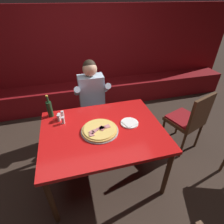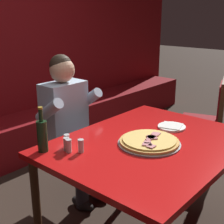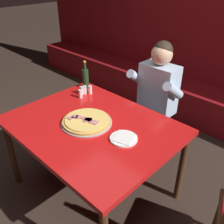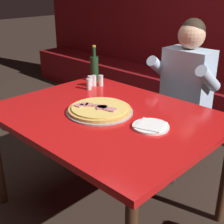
# 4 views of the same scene
# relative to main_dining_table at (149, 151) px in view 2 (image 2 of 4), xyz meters

# --- Properties ---
(booth_bench) EXTENTS (6.46, 0.48, 0.46)m
(booth_bench) POSITION_rel_main_dining_table_xyz_m (0.00, 1.86, -0.46)
(booth_bench) COLOR maroon
(booth_bench) RESTS_ON ground_plane
(main_dining_table) EXTENTS (1.37, 1.06, 0.76)m
(main_dining_table) POSITION_rel_main_dining_table_xyz_m (0.00, 0.00, 0.00)
(main_dining_table) COLOR #422816
(main_dining_table) RESTS_ON ground_plane
(pizza) EXTENTS (0.42, 0.42, 0.05)m
(pizza) POSITION_rel_main_dining_table_xyz_m (-0.04, -0.02, 0.09)
(pizza) COLOR #9E9EA3
(pizza) RESTS_ON main_dining_table
(plate_white_paper) EXTENTS (0.21, 0.21, 0.02)m
(plate_white_paper) POSITION_rel_main_dining_table_xyz_m (0.33, 0.03, 0.08)
(plate_white_paper) COLOR white
(plate_white_paper) RESTS_ON main_dining_table
(beer_bottle) EXTENTS (0.07, 0.07, 0.29)m
(beer_bottle) POSITION_rel_main_dining_table_xyz_m (-0.57, 0.43, 0.18)
(beer_bottle) COLOR #19381E
(beer_bottle) RESTS_ON main_dining_table
(shaker_red_pepper_flakes) EXTENTS (0.04, 0.04, 0.09)m
(shaker_red_pepper_flakes) POSITION_rel_main_dining_table_xyz_m (-0.46, 0.32, 0.11)
(shaker_red_pepper_flakes) COLOR silver
(shaker_red_pepper_flakes) RESTS_ON main_dining_table
(shaker_parmesan) EXTENTS (0.04, 0.04, 0.09)m
(shaker_parmesan) POSITION_rel_main_dining_table_xyz_m (-0.43, 0.36, 0.11)
(shaker_parmesan) COLOR silver
(shaker_parmesan) RESTS_ON main_dining_table
(shaker_black_pepper) EXTENTS (0.04, 0.04, 0.09)m
(shaker_black_pepper) POSITION_rel_main_dining_table_xyz_m (-0.47, 0.29, 0.11)
(shaker_black_pepper) COLOR silver
(shaker_black_pepper) RESTS_ON main_dining_table
(shaker_oregano) EXTENTS (0.04, 0.04, 0.09)m
(shaker_oregano) POSITION_rel_main_dining_table_xyz_m (-0.42, 0.23, 0.11)
(shaker_oregano) COLOR silver
(shaker_oregano) RESTS_ON main_dining_table
(diner_seated_blue_shirt) EXTENTS (0.53, 0.53, 1.27)m
(diner_seated_blue_shirt) POSITION_rel_main_dining_table_xyz_m (0.02, 0.83, 0.01)
(diner_seated_blue_shirt) COLOR black
(diner_seated_blue_shirt) RESTS_ON ground_plane
(dining_chair_far_left) EXTENTS (0.56, 0.56, 0.97)m
(dining_chair_far_left) POSITION_rel_main_dining_table_xyz_m (1.30, 0.15, -0.12)
(dining_chair_far_left) COLOR #422816
(dining_chair_far_left) RESTS_ON ground_plane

